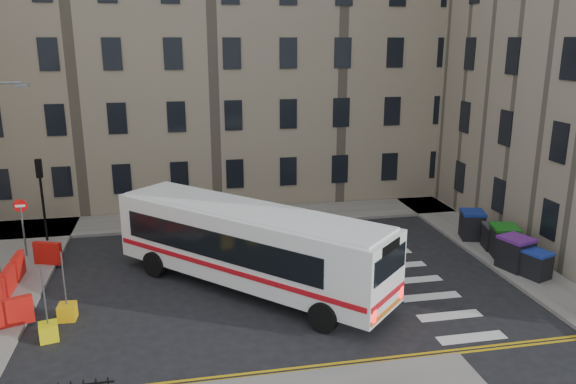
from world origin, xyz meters
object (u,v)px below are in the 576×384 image
object	(u,v)px
wheelie_bin_b	(515,253)
wheelie_bin_a	(537,264)
bollard_yellow	(49,332)
bollard_chevron	(67,312)
wheelie_bin_c	(504,241)
wheelie_bin_d	(494,236)
wheelie_bin_e	(472,225)
bus	(249,244)

from	to	relation	value
wheelie_bin_b	wheelie_bin_a	bearing A→B (deg)	-89.46
bollard_yellow	bollard_chevron	distance (m)	1.42
wheelie_bin_b	wheelie_bin_c	size ratio (longest dim) A/B	1.02
wheelie_bin_b	wheelie_bin_d	size ratio (longest dim) A/B	1.24
bollard_yellow	bollard_chevron	xyz separation A→B (m)	(0.36, 1.38, 0.00)
wheelie_bin_e	bollard_chevron	distance (m)	18.96
wheelie_bin_d	bus	bearing A→B (deg)	-158.64
wheelie_bin_c	wheelie_bin_e	xyz separation A→B (m)	(-0.24, 2.44, -0.01)
wheelie_bin_c	wheelie_bin_d	world-z (taller)	wheelie_bin_c
bus	bollard_chevron	xyz separation A→B (m)	(-6.78, -1.36, -1.60)
bus	wheelie_bin_d	size ratio (longest dim) A/B	8.39
wheelie_bin_e	bollard_yellow	size ratio (longest dim) A/B	2.54
bus	wheelie_bin_c	xyz separation A→B (m)	(11.83, 0.84, -1.03)
wheelie_bin_a	bollard_yellow	xyz separation A→B (m)	(-18.95, -1.09, -0.43)
wheelie_bin_d	bollard_yellow	world-z (taller)	wheelie_bin_d
bus	wheelie_bin_a	size ratio (longest dim) A/B	8.27
wheelie_bin_c	wheelie_bin_a	bearing A→B (deg)	-75.96
wheelie_bin_b	wheelie_bin_e	xyz separation A→B (m)	(0.12, 3.89, -0.01)
bollard_chevron	wheelie_bin_b	bearing A→B (deg)	2.38
bus	wheelie_bin_a	world-z (taller)	bus
wheelie_bin_b	bollard_chevron	size ratio (longest dim) A/B	2.60
wheelie_bin_b	wheelie_bin_d	distance (m)	2.40
wheelie_bin_c	wheelie_bin_e	world-z (taller)	wheelie_bin_c
wheelie_bin_c	bollard_yellow	size ratio (longest dim) A/B	2.55
wheelie_bin_c	bollard_chevron	distance (m)	18.75
wheelie_bin_e	wheelie_bin_c	bearing A→B (deg)	-67.71
wheelie_bin_c	bollard_yellow	world-z (taller)	wheelie_bin_c
wheelie_bin_a	wheelie_bin_b	distance (m)	1.10
bollard_chevron	bollard_yellow	bearing A→B (deg)	-104.85
bus	wheelie_bin_c	distance (m)	11.90
wheelie_bin_c	wheelie_bin_e	bearing A→B (deg)	110.12
bus	wheelie_bin_b	size ratio (longest dim) A/B	6.76
bus	wheelie_bin_c	size ratio (longest dim) A/B	6.90
bollard_yellow	wheelie_bin_a	bearing A→B (deg)	3.30
bollard_yellow	bollard_chevron	bearing A→B (deg)	75.15
wheelie_bin_e	bus	bearing A→B (deg)	-147.39
wheelie_bin_d	bollard_yellow	size ratio (longest dim) A/B	2.10
wheelie_bin_a	wheelie_bin_d	xyz separation A→B (m)	(0.08, 3.40, 0.02)
wheelie_bin_d	wheelie_bin_b	bearing A→B (deg)	-86.87
wheelie_bin_b	wheelie_bin_e	size ratio (longest dim) A/B	1.02
bus	wheelie_bin_c	world-z (taller)	bus
bus	wheelie_bin_b	xyz separation A→B (m)	(11.47, -0.61, -1.03)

